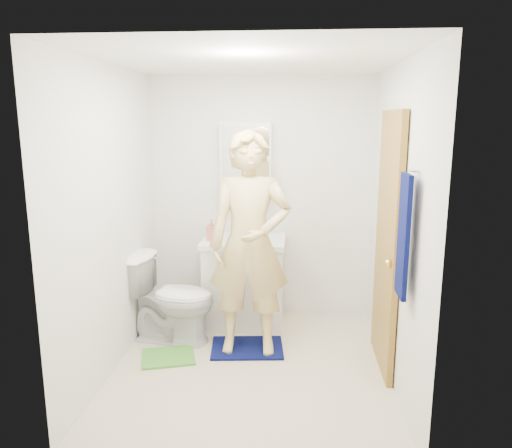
{
  "coord_description": "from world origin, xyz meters",
  "views": [
    {
      "loc": [
        0.34,
        -3.73,
        1.98
      ],
      "look_at": [
        0.02,
        0.25,
        1.14
      ],
      "focal_mm": 35.0,
      "sensor_mm": 36.0,
      "label": 1
    }
  ],
  "objects_px": {
    "vanity_cabinet": "(244,283)",
    "soap_dispenser": "(212,230)",
    "towel": "(404,236)",
    "medicine_cabinet": "(246,159)",
    "toothbrush_cup": "(256,232)",
    "toilet": "(171,298)",
    "man": "(250,244)"
  },
  "relations": [
    {
      "from": "vanity_cabinet",
      "to": "soap_dispenser",
      "type": "relative_size",
      "value": 3.88
    },
    {
      "from": "vanity_cabinet",
      "to": "towel",
      "type": "distance_m",
      "value": 2.08
    },
    {
      "from": "towel",
      "to": "soap_dispenser",
      "type": "relative_size",
      "value": 3.88
    },
    {
      "from": "medicine_cabinet",
      "to": "soap_dispenser",
      "type": "xyz_separation_m",
      "value": [
        -0.3,
        -0.3,
        -0.65
      ]
    },
    {
      "from": "towel",
      "to": "toothbrush_cup",
      "type": "relative_size",
      "value": 6.58
    },
    {
      "from": "soap_dispenser",
      "to": "toothbrush_cup",
      "type": "xyz_separation_m",
      "value": [
        0.41,
        0.18,
        -0.06
      ]
    },
    {
      "from": "toilet",
      "to": "soap_dispenser",
      "type": "xyz_separation_m",
      "value": [
        0.32,
        0.38,
        0.55
      ]
    },
    {
      "from": "vanity_cabinet",
      "to": "toilet",
      "type": "distance_m",
      "value": 0.77
    },
    {
      "from": "vanity_cabinet",
      "to": "towel",
      "type": "bearing_deg",
      "value": -51.53
    },
    {
      "from": "vanity_cabinet",
      "to": "toothbrush_cup",
      "type": "relative_size",
      "value": 6.58
    },
    {
      "from": "towel",
      "to": "soap_dispenser",
      "type": "bearing_deg",
      "value": 136.34
    },
    {
      "from": "soap_dispenser",
      "to": "toilet",
      "type": "bearing_deg",
      "value": -129.38
    },
    {
      "from": "vanity_cabinet",
      "to": "toothbrush_cup",
      "type": "height_order",
      "value": "toothbrush_cup"
    },
    {
      "from": "medicine_cabinet",
      "to": "toilet",
      "type": "distance_m",
      "value": 1.51
    },
    {
      "from": "toothbrush_cup",
      "to": "vanity_cabinet",
      "type": "bearing_deg",
      "value": -137.77
    },
    {
      "from": "medicine_cabinet",
      "to": "man",
      "type": "bearing_deg",
      "value": -82.41
    },
    {
      "from": "toothbrush_cup",
      "to": "man",
      "type": "bearing_deg",
      "value": -89.85
    },
    {
      "from": "toothbrush_cup",
      "to": "man",
      "type": "height_order",
      "value": "man"
    },
    {
      "from": "medicine_cabinet",
      "to": "man",
      "type": "xyz_separation_m",
      "value": [
        0.12,
        -0.86,
        -0.64
      ]
    },
    {
      "from": "towel",
      "to": "toothbrush_cup",
      "type": "bearing_deg",
      "value": 123.9
    },
    {
      "from": "medicine_cabinet",
      "to": "man",
      "type": "distance_m",
      "value": 1.08
    },
    {
      "from": "medicine_cabinet",
      "to": "toilet",
      "type": "relative_size",
      "value": 0.87
    },
    {
      "from": "vanity_cabinet",
      "to": "man",
      "type": "bearing_deg",
      "value": -79.79
    },
    {
      "from": "vanity_cabinet",
      "to": "toothbrush_cup",
      "type": "xyz_separation_m",
      "value": [
        0.11,
        0.1,
        0.5
      ]
    },
    {
      "from": "toilet",
      "to": "towel",
      "type": "bearing_deg",
      "value": -111.06
    },
    {
      "from": "medicine_cabinet",
      "to": "toothbrush_cup",
      "type": "bearing_deg",
      "value": -47.19
    },
    {
      "from": "medicine_cabinet",
      "to": "toilet",
      "type": "bearing_deg",
      "value": -132.07
    },
    {
      "from": "medicine_cabinet",
      "to": "vanity_cabinet",
      "type": "bearing_deg",
      "value": -90.0
    },
    {
      "from": "toilet",
      "to": "man",
      "type": "height_order",
      "value": "man"
    },
    {
      "from": "soap_dispenser",
      "to": "man",
      "type": "xyz_separation_m",
      "value": [
        0.42,
        -0.57,
        0.01
      ]
    },
    {
      "from": "vanity_cabinet",
      "to": "medicine_cabinet",
      "type": "bearing_deg",
      "value": 90.0
    },
    {
      "from": "medicine_cabinet",
      "to": "soap_dispenser",
      "type": "relative_size",
      "value": 3.4
    }
  ]
}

